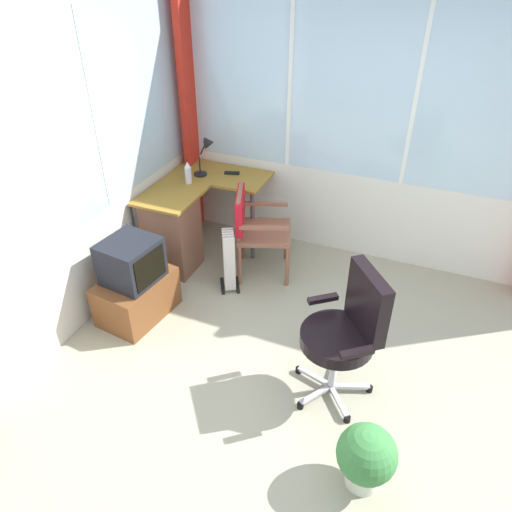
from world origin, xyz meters
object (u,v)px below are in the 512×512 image
wooden_armchair (251,222)px  desk_lamp (207,150)px  office_chair (349,327)px  space_heater (229,259)px  tv_remote (232,173)px  potted_plant (366,457)px  spray_bottle (188,173)px  tv_on_stand (135,284)px  desk (175,228)px

wooden_armchair → desk_lamp: bearing=57.6°
office_chair → space_heater: 1.54m
tv_remote → space_heater: size_ratio=0.26×
potted_plant → desk_lamp: bearing=44.0°
spray_bottle → wooden_armchair: (-0.13, -0.70, -0.32)m
office_chair → tv_on_stand: bearing=85.4°
desk → potted_plant: desk is taller
tv_remote → wooden_armchair: size_ratio=0.18×
desk_lamp → tv_on_stand: 1.52m
spray_bottle → tv_on_stand: size_ratio=0.29×
wooden_armchair → space_heater: bearing=161.1°
tv_remote → space_heater: tv_remote is taller
tv_on_stand → potted_plant: tv_on_stand is taller
wooden_armchair → tv_remote: bearing=41.0°
wooden_armchair → desk: bearing=103.5°
desk_lamp → spray_bottle: size_ratio=1.71×
desk_lamp → tv_remote: (0.06, -0.23, -0.23)m
tv_on_stand → space_heater: 0.86m
office_chair → space_heater: bearing=57.3°
space_heater → potted_plant: size_ratio=1.28×
desk_lamp → office_chair: (-1.51, -1.80, -0.40)m
tv_remote → desk_lamp: bearing=89.7°
wooden_armchair → office_chair: size_ratio=0.84×
tv_on_stand → space_heater: size_ratio=1.26×
spray_bottle → wooden_armchair: 0.78m
wooden_armchair → potted_plant: wooden_armchair is taller
space_heater → potted_plant: space_heater is taller
desk_lamp → potted_plant: desk_lamp is taller
spray_bottle → tv_on_stand: bearing=-177.2°
desk → tv_on_stand: size_ratio=1.56×
desk_lamp → spray_bottle: bearing=166.0°
space_heater → desk: bearing=78.9°
desk_lamp → office_chair: 2.39m
desk_lamp → spray_bottle: desk_lamp is taller
tv_remote → tv_on_stand: (-1.43, 0.25, -0.44)m
desk → space_heater: desk is taller
spray_bottle → wooden_armchair: bearing=-100.1°
desk → wooden_armchair: wooden_armchair is taller
desk → spray_bottle: size_ratio=5.31×
spray_bottle → space_heater: spray_bottle is taller
potted_plant → tv_remote: bearing=39.9°
desk_lamp → potted_plant: size_ratio=0.81×
desk → wooden_armchair: 0.75m
potted_plant → wooden_armchair: bearing=39.6°
tv_remote → spray_bottle: (-0.34, 0.30, 0.09)m
spray_bottle → potted_plant: size_ratio=0.47×
space_heater → potted_plant: 2.16m
desk_lamp → spray_bottle: (-0.28, 0.07, -0.14)m
space_heater → desk_lamp: bearing=37.4°
desk_lamp → office_chair: desk_lamp is taller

